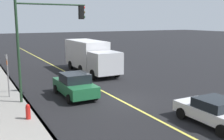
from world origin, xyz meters
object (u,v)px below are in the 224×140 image
truck_white (90,56)px  car_white (214,111)px  traffic_light_mast (44,33)px  car_green (75,85)px  street_sign_post (8,73)px  fire_hydrant (28,113)px

truck_white → car_white: bearing=179.8°
truck_white → traffic_light_mast: (-7.53, 6.34, 2.70)m
car_white → car_green: (7.95, 4.35, 0.12)m
car_green → truck_white: bearing=-30.6°
truck_white → street_sign_post: bearing=125.4°
car_white → traffic_light_mast: (7.87, 6.29, 3.68)m
car_green → traffic_light_mast: traffic_light_mast is taller
truck_white → street_sign_post: truck_white is taller
car_green → fire_hydrant: (-3.23, 3.73, -0.34)m
traffic_light_mast → street_sign_post: bearing=53.8°
car_green → truck_white: size_ratio=0.51×
car_white → traffic_light_mast: bearing=38.6°
truck_white → traffic_light_mast: bearing=139.9°
fire_hydrant → car_white: bearing=-120.3°
truck_white → street_sign_post: (-6.00, 8.43, 0.09)m
car_white → street_sign_post: 12.64m
car_white → fire_hydrant: size_ratio=4.15×
car_green → fire_hydrant: bearing=130.9°
car_white → street_sign_post: (9.40, 8.38, 1.07)m
car_green → street_sign_post: 4.39m
car_white → truck_white: (15.40, -0.05, 0.98)m
car_green → fire_hydrant: 4.94m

